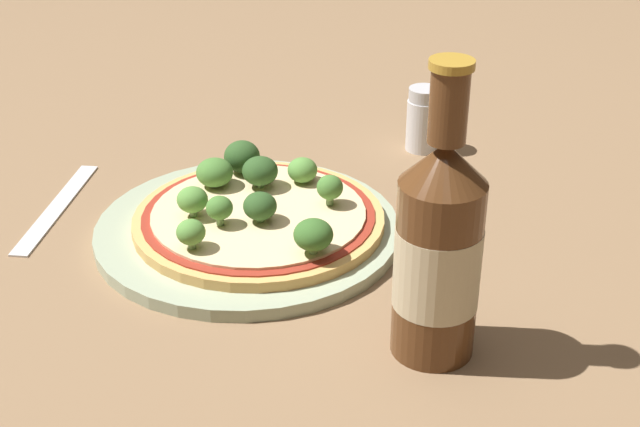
{
  "coord_description": "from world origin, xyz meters",
  "views": [
    {
      "loc": [
        0.32,
        -0.69,
        0.42
      ],
      "look_at": [
        0.1,
        -0.07,
        0.06
      ],
      "focal_mm": 50.0,
      "sensor_mm": 36.0,
      "label": 1
    }
  ],
  "objects_px": {
    "pizza": "(259,218)",
    "beer_bottle": "(438,250)",
    "fork": "(57,206)",
    "pepper_shaker": "(423,120)"
  },
  "relations": [
    {
      "from": "beer_bottle",
      "to": "fork",
      "type": "height_order",
      "value": "beer_bottle"
    },
    {
      "from": "pizza",
      "to": "fork",
      "type": "relative_size",
      "value": 1.24
    },
    {
      "from": "fork",
      "to": "beer_bottle",
      "type": "bearing_deg",
      "value": -116.69
    },
    {
      "from": "pizza",
      "to": "beer_bottle",
      "type": "distance_m",
      "value": 0.23
    },
    {
      "from": "beer_bottle",
      "to": "pepper_shaker",
      "type": "height_order",
      "value": "beer_bottle"
    },
    {
      "from": "fork",
      "to": "pepper_shaker",
      "type": "bearing_deg",
      "value": -62.44
    },
    {
      "from": "beer_bottle",
      "to": "pepper_shaker",
      "type": "distance_m",
      "value": 0.38
    },
    {
      "from": "pepper_shaker",
      "to": "beer_bottle",
      "type": "bearing_deg",
      "value": -75.28
    },
    {
      "from": "beer_bottle",
      "to": "fork",
      "type": "xyz_separation_m",
      "value": [
        -0.4,
        0.1,
        -0.09
      ]
    },
    {
      "from": "beer_bottle",
      "to": "fork",
      "type": "bearing_deg",
      "value": 165.97
    }
  ]
}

